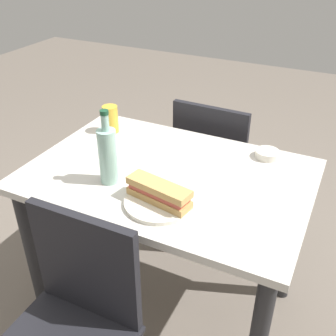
{
  "coord_description": "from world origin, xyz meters",
  "views": [
    {
      "loc": [
        0.58,
        -1.18,
        1.57
      ],
      "look_at": [
        0.0,
        0.0,
        0.77
      ],
      "focal_mm": 42.91,
      "sensor_mm": 36.0,
      "label": 1
    }
  ],
  "objects_px": {
    "plate_near": "(159,202)",
    "water_bottle": "(108,155)",
    "baguette_sandwich_near": "(159,192)",
    "knife_near": "(166,191)",
    "chair_far": "(214,164)",
    "chair_near": "(73,324)",
    "olive_bowl": "(267,154)",
    "beer_glass": "(111,119)",
    "dining_table": "(168,200)"
  },
  "relations": [
    {
      "from": "dining_table",
      "to": "chair_far",
      "type": "xyz_separation_m",
      "value": [
        -0.0,
        0.56,
        -0.14
      ]
    },
    {
      "from": "plate_near",
      "to": "water_bottle",
      "type": "distance_m",
      "value": 0.26
    },
    {
      "from": "baguette_sandwich_near",
      "to": "olive_bowl",
      "type": "xyz_separation_m",
      "value": [
        0.25,
        0.48,
        -0.03
      ]
    },
    {
      "from": "plate_near",
      "to": "beer_glass",
      "type": "bearing_deg",
      "value": 138.38
    },
    {
      "from": "baguette_sandwich_near",
      "to": "chair_near",
      "type": "bearing_deg",
      "value": -108.71
    },
    {
      "from": "chair_far",
      "to": "knife_near",
      "type": "xyz_separation_m",
      "value": [
        0.06,
        -0.7,
        0.29
      ]
    },
    {
      "from": "dining_table",
      "to": "plate_near",
      "type": "distance_m",
      "value": 0.25
    },
    {
      "from": "chair_near",
      "to": "water_bottle",
      "type": "relative_size",
      "value": 2.98
    },
    {
      "from": "water_bottle",
      "to": "olive_bowl",
      "type": "height_order",
      "value": "water_bottle"
    },
    {
      "from": "water_bottle",
      "to": "beer_glass",
      "type": "xyz_separation_m",
      "value": [
        -0.22,
        0.35,
        -0.05
      ]
    },
    {
      "from": "chair_far",
      "to": "baguette_sandwich_near",
      "type": "bearing_deg",
      "value": -85.15
    },
    {
      "from": "chair_near",
      "to": "plate_near",
      "type": "xyz_separation_m",
      "value": [
        0.12,
        0.37,
        0.28
      ]
    },
    {
      "from": "chair_near",
      "to": "knife_near",
      "type": "xyz_separation_m",
      "value": [
        0.12,
        0.43,
        0.29
      ]
    },
    {
      "from": "olive_bowl",
      "to": "baguette_sandwich_near",
      "type": "bearing_deg",
      "value": -117.54
    },
    {
      "from": "baguette_sandwich_near",
      "to": "water_bottle",
      "type": "bearing_deg",
      "value": 168.13
    },
    {
      "from": "chair_far",
      "to": "beer_glass",
      "type": "distance_m",
      "value": 0.62
    },
    {
      "from": "chair_near",
      "to": "beer_glass",
      "type": "relative_size",
      "value": 6.83
    },
    {
      "from": "plate_near",
      "to": "water_bottle",
      "type": "relative_size",
      "value": 0.85
    },
    {
      "from": "plate_near",
      "to": "water_bottle",
      "type": "bearing_deg",
      "value": 168.13
    },
    {
      "from": "baguette_sandwich_near",
      "to": "knife_near",
      "type": "distance_m",
      "value": 0.07
    },
    {
      "from": "olive_bowl",
      "to": "beer_glass",
      "type": "bearing_deg",
      "value": -173.66
    },
    {
      "from": "chair_far",
      "to": "chair_near",
      "type": "distance_m",
      "value": 1.13
    },
    {
      "from": "baguette_sandwich_near",
      "to": "beer_glass",
      "type": "distance_m",
      "value": 0.61
    },
    {
      "from": "plate_near",
      "to": "knife_near",
      "type": "xyz_separation_m",
      "value": [
        -0.0,
        0.06,
        0.01
      ]
    },
    {
      "from": "chair_far",
      "to": "beer_glass",
      "type": "bearing_deg",
      "value": -137.39
    },
    {
      "from": "knife_near",
      "to": "baguette_sandwich_near",
      "type": "bearing_deg",
      "value": -89.64
    },
    {
      "from": "water_bottle",
      "to": "plate_near",
      "type": "bearing_deg",
      "value": -11.87
    },
    {
      "from": "chair_far",
      "to": "baguette_sandwich_near",
      "type": "xyz_separation_m",
      "value": [
        0.06,
        -0.76,
        0.32
      ]
    },
    {
      "from": "chair_near",
      "to": "plate_near",
      "type": "distance_m",
      "value": 0.48
    },
    {
      "from": "knife_near",
      "to": "water_bottle",
      "type": "bearing_deg",
      "value": -177.61
    },
    {
      "from": "baguette_sandwich_near",
      "to": "water_bottle",
      "type": "relative_size",
      "value": 0.85
    },
    {
      "from": "plate_near",
      "to": "olive_bowl",
      "type": "xyz_separation_m",
      "value": [
        0.25,
        0.48,
        0.01
      ]
    },
    {
      "from": "chair_far",
      "to": "chair_near",
      "type": "height_order",
      "value": "same"
    },
    {
      "from": "knife_near",
      "to": "water_bottle",
      "type": "xyz_separation_m",
      "value": [
        -0.23,
        -0.01,
        0.09
      ]
    },
    {
      "from": "plate_near",
      "to": "water_bottle",
      "type": "height_order",
      "value": "water_bottle"
    },
    {
      "from": "dining_table",
      "to": "chair_near",
      "type": "distance_m",
      "value": 0.58
    },
    {
      "from": "chair_far",
      "to": "knife_near",
      "type": "distance_m",
      "value": 0.76
    },
    {
      "from": "chair_near",
      "to": "water_bottle",
      "type": "height_order",
      "value": "water_bottle"
    },
    {
      "from": "chair_near",
      "to": "olive_bowl",
      "type": "height_order",
      "value": "chair_near"
    },
    {
      "from": "plate_near",
      "to": "olive_bowl",
      "type": "bearing_deg",
      "value": 62.46
    },
    {
      "from": "knife_near",
      "to": "olive_bowl",
      "type": "height_order",
      "value": "olive_bowl"
    },
    {
      "from": "chair_far",
      "to": "olive_bowl",
      "type": "height_order",
      "value": "chair_far"
    },
    {
      "from": "plate_near",
      "to": "beer_glass",
      "type": "height_order",
      "value": "beer_glass"
    },
    {
      "from": "dining_table",
      "to": "plate_near",
      "type": "xyz_separation_m",
      "value": [
        0.06,
        -0.2,
        0.14
      ]
    },
    {
      "from": "water_bottle",
      "to": "beer_glass",
      "type": "relative_size",
      "value": 2.29
    },
    {
      "from": "baguette_sandwich_near",
      "to": "beer_glass",
      "type": "xyz_separation_m",
      "value": [
        -0.45,
        0.4,
        0.01
      ]
    },
    {
      "from": "plate_near",
      "to": "olive_bowl",
      "type": "relative_size",
      "value": 2.44
    },
    {
      "from": "chair_near",
      "to": "plate_near",
      "type": "height_order",
      "value": "chair_near"
    },
    {
      "from": "baguette_sandwich_near",
      "to": "beer_glass",
      "type": "relative_size",
      "value": 1.96
    },
    {
      "from": "plate_near",
      "to": "beer_glass",
      "type": "xyz_separation_m",
      "value": [
        -0.45,
        0.4,
        0.05
      ]
    }
  ]
}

